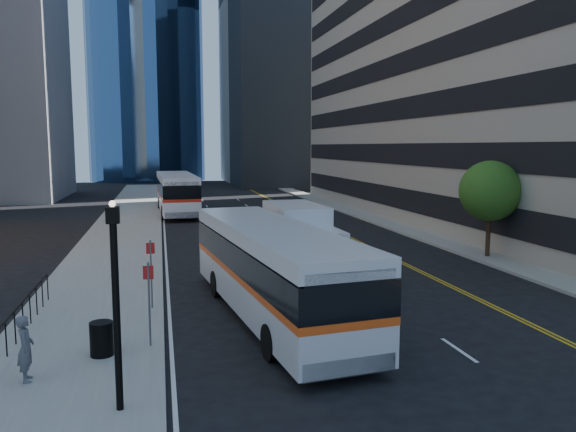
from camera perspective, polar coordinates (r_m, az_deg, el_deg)
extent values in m
plane|color=black|center=(20.97, 10.27, -9.61)|extent=(160.00, 160.00, 0.00)
cube|color=gray|center=(43.92, -16.00, -0.91)|extent=(5.00, 90.00, 0.15)
cube|color=gray|center=(47.02, 8.45, -0.20)|extent=(2.00, 90.00, 0.15)
cube|color=#9E9384|center=(53.37, 26.24, 13.39)|extent=(30.00, 50.00, 25.00)
cylinder|color=#332114|center=(31.78, 19.65, -1.89)|extent=(0.24, 0.24, 2.20)
sphere|color=#214C15|center=(31.52, 19.83, 2.42)|extent=(3.20, 3.20, 3.20)
cylinder|color=black|center=(13.04, -17.01, -9.90)|extent=(0.16, 0.16, 4.20)
cube|color=black|center=(12.57, -17.39, 0.10)|extent=(0.28, 0.28, 0.36)
cube|color=silver|center=(19.83, -1.65, -7.65)|extent=(4.17, 12.84, 1.16)
cube|color=#EA4F16|center=(19.66, -1.65, -5.72)|extent=(4.19, 12.86, 0.23)
cube|color=black|center=(19.54, -1.66, -4.07)|extent=(4.19, 12.86, 0.95)
cube|color=silver|center=(19.40, -1.67, -1.79)|extent=(4.17, 12.84, 0.53)
cylinder|color=black|center=(16.14, -1.74, -12.69)|extent=(0.43, 1.08, 1.05)
cylinder|color=black|center=(17.02, 6.44, -11.67)|extent=(0.43, 1.08, 1.05)
cylinder|color=black|center=(22.77, -7.26, -6.85)|extent=(0.43, 1.08, 1.05)
cylinder|color=black|center=(23.40, -1.25, -6.41)|extent=(0.43, 1.08, 1.05)
cube|color=white|center=(51.28, -11.23, 1.41)|extent=(3.44, 13.71, 1.25)
cube|color=red|center=(51.22, -11.25, 2.23)|extent=(3.46, 13.73, 0.25)
cube|color=black|center=(51.17, -11.27, 2.92)|extent=(3.46, 13.73, 1.02)
cube|color=white|center=(51.12, -11.29, 3.87)|extent=(3.44, 13.71, 0.57)
cylinder|color=black|center=(47.20, -12.53, 0.34)|extent=(0.38, 1.15, 1.13)
cylinder|color=black|center=(47.39, -9.26, 0.44)|extent=(0.38, 1.15, 1.13)
cylinder|color=black|center=(54.87, -12.88, 1.25)|extent=(0.38, 1.15, 1.13)
cylinder|color=black|center=(55.03, -10.06, 1.34)|extent=(0.38, 1.15, 1.13)
cube|color=silver|center=(24.18, 2.85, -3.88)|extent=(2.36, 2.17, 2.01)
cube|color=black|center=(23.25, 3.53, -3.36)|extent=(2.10, 0.12, 1.06)
cube|color=silver|center=(27.26, 0.77, -1.39)|extent=(2.43, 4.66, 2.49)
cube|color=black|center=(26.51, 1.36, -4.79)|extent=(1.87, 6.37, 0.24)
cylinder|color=black|center=(23.91, 0.60, -6.27)|extent=(0.29, 0.93, 0.92)
cylinder|color=black|center=(24.51, 5.29, -5.97)|extent=(0.29, 0.93, 0.92)
cylinder|color=black|center=(28.47, -1.90, -4.10)|extent=(0.29, 0.93, 0.92)
cylinder|color=black|center=(28.97, 2.09, -3.91)|extent=(0.29, 0.93, 0.92)
cylinder|color=black|center=(16.92, -18.41, -11.75)|extent=(0.71, 0.71, 0.96)
imported|color=#53545B|center=(15.77, -25.11, -12.07)|extent=(0.49, 0.67, 1.68)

